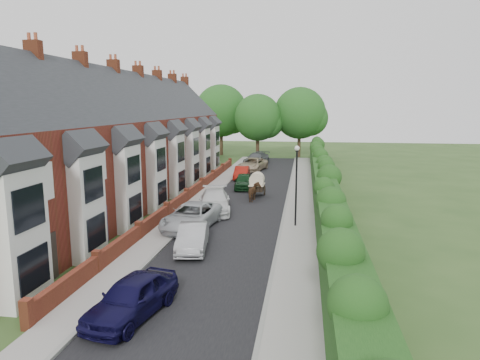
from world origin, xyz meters
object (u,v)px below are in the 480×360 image
Objects in this scene: car_green at (244,181)px; horse at (254,192)px; car_silver_b at (192,216)px; car_white at (214,201)px; lamppost at (296,176)px; horse_cart at (257,183)px; car_grey at (256,159)px; car_red at (242,173)px; car_navy at (132,297)px; car_silver_a at (193,237)px; car_beige at (253,164)px.

car_green is 5.34m from horse.
car_green is at bearing 90.79° from car_silver_b.
car_silver_b is 4.30m from car_white.
lamppost is 1.81× the size of horse_cart.
horse is 1.94m from horse_cart.
lamppost is at bearing -63.85° from car_grey.
car_red is (-5.98, 17.24, -2.63)m from lamppost.
car_navy is 15.68m from car_white.
car_red is at bearing 102.62° from car_navy.
car_silver_a is 8.27m from car_white.
car_navy is 0.83× the size of car_grey.
car_red is at bearing 79.06° from car_white.
car_beige is 16.48m from horse.
horse is at bearing -69.13° from car_grey.
lamppost is at bearing -73.37° from car_red.
car_silver_a is 22.41m from car_red.
horse_cart is at bearing 73.77° from car_silver_a.
car_green is at bearing 80.37° from car_silver_a.
lamppost is at bearing -65.58° from car_beige.
car_white reaches higher than car_navy.
car_beige is (-0.01, 35.94, -0.00)m from car_navy.
car_beige is 1.89× the size of horse_cart.
lamppost is 7.84m from car_silver_a.
car_red is at bearing 94.56° from car_green.
car_silver_b is (-0.84, 11.41, 0.02)m from car_navy.
car_beige is 3.09× the size of horse.
horse_cart is (2.12, 21.48, 0.43)m from car_navy.
horse_cart is at bearing -70.64° from car_beige.
car_grey is (-0.16, 41.30, 0.02)m from car_navy.
lamppost reaches higher than car_white.
car_red is 0.76× the size of car_grey.
car_white reaches higher than car_red.
lamppost is 6.98m from car_silver_b.
horse is at bearing -78.60° from car_red.
car_white is at bearing 102.91° from car_navy.
lamppost is 13.36m from car_green.
horse is at bearing 76.83° from car_silver_b.
car_silver_b is 1.04× the size of car_grey.
lamppost reaches higher than car_red.
car_silver_b is at bearing -106.36° from horse_cart.
lamppost is 1.26× the size of car_green.
car_grey is at bearing -78.42° from horse.
car_silver_a is at bearing -97.46° from horse_cart.
car_white is 1.88× the size of horse_cart.
car_navy is (-5.56, -12.60, -2.55)m from lamppost.
car_white is at bearing 152.27° from lamppost.
car_grey reaches higher than car_beige.
car_red is at bearing 106.86° from horse_cart.
car_green is at bearing -76.23° from car_beige.
horse_cart reaches higher than car_silver_a.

